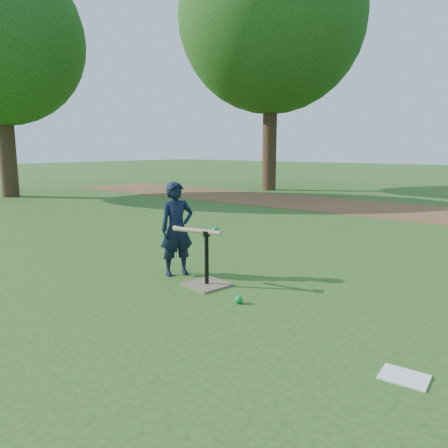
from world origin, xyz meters
The scene contains 8 objects.
ground centered at (0.00, 0.00, 0.00)m, with size 80.00×80.00×0.00m, color #285116.
dirt_strip centered at (0.00, 7.50, 0.01)m, with size 24.00×3.00×0.01m, color brown.
child centered at (-0.85, 0.28, 0.56)m, with size 0.41×0.27×1.11m, color black.
wiffle_ball_ground centered at (0.33, -0.05, 0.04)m, with size 0.08×0.08×0.08m, color #0D9639.
clipboard centered at (2.03, -0.47, 0.01)m, with size 0.30×0.23×0.01m, color white.
batting_tee centered at (-0.30, 0.18, 0.11)m, with size 0.49×0.49×0.61m.
swing_action centered at (-0.40, 0.17, 0.61)m, with size 0.63×0.19×0.09m.
tree_left centered at (-6.00, 10.00, 5.87)m, with size 6.40×6.40×9.08m.
Camera 1 is at (2.80, -3.29, 1.50)m, focal length 35.00 mm.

